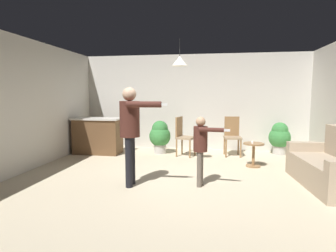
{
  "coord_description": "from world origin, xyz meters",
  "views": [
    {
      "loc": [
        0.58,
        -4.9,
        1.54
      ],
      "look_at": [
        -0.22,
        0.02,
        1.0
      ],
      "focal_mm": 30.02,
      "sensor_mm": 36.0,
      "label": 1
    }
  ],
  "objects_px": {
    "couch_floral": "(333,168)",
    "dining_chair_by_counter": "(232,134)",
    "person_child": "(201,143)",
    "spare_remote_on_table": "(252,142)",
    "side_table_by_couch": "(253,152)",
    "person_adult": "(131,125)",
    "kitchen_counter": "(98,136)",
    "dining_chair_near_wall": "(183,135)",
    "potted_plant_by_wall": "(160,135)",
    "potted_plant_corner": "(280,137)"
  },
  "relations": [
    {
      "from": "couch_floral",
      "to": "dining_chair_by_counter",
      "type": "xyz_separation_m",
      "value": [
        -1.52,
        2.3,
        0.21
      ]
    },
    {
      "from": "person_child",
      "to": "spare_remote_on_table",
      "type": "bearing_deg",
      "value": 152.29
    },
    {
      "from": "side_table_by_couch",
      "to": "spare_remote_on_table",
      "type": "xyz_separation_m",
      "value": [
        -0.04,
        -0.03,
        0.21
      ]
    },
    {
      "from": "spare_remote_on_table",
      "to": "dining_chair_by_counter",
      "type": "bearing_deg",
      "value": 106.94
    },
    {
      "from": "person_adult",
      "to": "dining_chair_by_counter",
      "type": "distance_m",
      "value": 3.39
    },
    {
      "from": "kitchen_counter",
      "to": "person_child",
      "type": "xyz_separation_m",
      "value": [
        2.83,
        -2.3,
        0.26
      ]
    },
    {
      "from": "spare_remote_on_table",
      "to": "person_child",
      "type": "bearing_deg",
      "value": -125.01
    },
    {
      "from": "person_child",
      "to": "dining_chair_near_wall",
      "type": "height_order",
      "value": "person_child"
    },
    {
      "from": "potted_plant_by_wall",
      "to": "spare_remote_on_table",
      "type": "height_order",
      "value": "potted_plant_by_wall"
    },
    {
      "from": "kitchen_counter",
      "to": "spare_remote_on_table",
      "type": "distance_m",
      "value": 3.95
    },
    {
      "from": "kitchen_counter",
      "to": "potted_plant_by_wall",
      "type": "xyz_separation_m",
      "value": [
        1.63,
        0.29,
        0.01
      ]
    },
    {
      "from": "potted_plant_by_wall",
      "to": "spare_remote_on_table",
      "type": "xyz_separation_m",
      "value": [
        2.24,
        -1.12,
        0.05
      ]
    },
    {
      "from": "potted_plant_by_wall",
      "to": "dining_chair_near_wall",
      "type": "bearing_deg",
      "value": -19.3
    },
    {
      "from": "person_adult",
      "to": "potted_plant_corner",
      "type": "distance_m",
      "value": 4.42
    },
    {
      "from": "potted_plant_by_wall",
      "to": "spare_remote_on_table",
      "type": "bearing_deg",
      "value": -26.52
    },
    {
      "from": "person_child",
      "to": "potted_plant_corner",
      "type": "xyz_separation_m",
      "value": [
        1.92,
        2.93,
        -0.27
      ]
    },
    {
      "from": "side_table_by_couch",
      "to": "person_child",
      "type": "height_order",
      "value": "person_child"
    },
    {
      "from": "person_child",
      "to": "dining_chair_near_wall",
      "type": "distance_m",
      "value": 2.43
    },
    {
      "from": "kitchen_counter",
      "to": "dining_chair_by_counter",
      "type": "height_order",
      "value": "dining_chair_by_counter"
    },
    {
      "from": "couch_floral",
      "to": "potted_plant_corner",
      "type": "bearing_deg",
      "value": 2.09
    },
    {
      "from": "kitchen_counter",
      "to": "side_table_by_couch",
      "type": "height_order",
      "value": "kitchen_counter"
    },
    {
      "from": "potted_plant_corner",
      "to": "spare_remote_on_table",
      "type": "height_order",
      "value": "potted_plant_corner"
    },
    {
      "from": "person_adult",
      "to": "potted_plant_corner",
      "type": "xyz_separation_m",
      "value": [
        3.09,
        3.1,
        -0.58
      ]
    },
    {
      "from": "potted_plant_by_wall",
      "to": "couch_floral",
      "type": "bearing_deg",
      "value": -33.72
    },
    {
      "from": "dining_chair_by_counter",
      "to": "dining_chair_near_wall",
      "type": "distance_m",
      "value": 1.27
    },
    {
      "from": "dining_chair_by_counter",
      "to": "dining_chair_near_wall",
      "type": "height_order",
      "value": "same"
    },
    {
      "from": "side_table_by_couch",
      "to": "potted_plant_by_wall",
      "type": "height_order",
      "value": "potted_plant_by_wall"
    },
    {
      "from": "dining_chair_near_wall",
      "to": "potted_plant_by_wall",
      "type": "distance_m",
      "value": 0.69
    },
    {
      "from": "person_adult",
      "to": "spare_remote_on_table",
      "type": "bearing_deg",
      "value": 124.46
    },
    {
      "from": "person_adult",
      "to": "dining_chair_near_wall",
      "type": "relative_size",
      "value": 1.68
    },
    {
      "from": "person_adult",
      "to": "person_child",
      "type": "distance_m",
      "value": 1.23
    },
    {
      "from": "person_child",
      "to": "couch_floral",
      "type": "bearing_deg",
      "value": 105.29
    },
    {
      "from": "couch_floral",
      "to": "person_adult",
      "type": "relative_size",
      "value": 1.11
    },
    {
      "from": "side_table_by_couch",
      "to": "person_child",
      "type": "bearing_deg",
      "value": -125.52
    },
    {
      "from": "person_child",
      "to": "potted_plant_corner",
      "type": "relative_size",
      "value": 1.4
    },
    {
      "from": "side_table_by_couch",
      "to": "dining_chair_by_counter",
      "type": "xyz_separation_m",
      "value": [
        -0.39,
        1.11,
        0.22
      ]
    },
    {
      "from": "couch_floral",
      "to": "dining_chair_by_counter",
      "type": "height_order",
      "value": "same"
    },
    {
      "from": "dining_chair_by_counter",
      "to": "dining_chair_near_wall",
      "type": "relative_size",
      "value": 1.0
    },
    {
      "from": "couch_floral",
      "to": "dining_chair_near_wall",
      "type": "height_order",
      "value": "same"
    },
    {
      "from": "dining_chair_by_counter",
      "to": "potted_plant_corner",
      "type": "height_order",
      "value": "dining_chair_by_counter"
    },
    {
      "from": "potted_plant_corner",
      "to": "side_table_by_couch",
      "type": "bearing_deg",
      "value": -120.61
    },
    {
      "from": "side_table_by_couch",
      "to": "person_adult",
      "type": "distance_m",
      "value": 2.89
    },
    {
      "from": "dining_chair_by_counter",
      "to": "spare_remote_on_table",
      "type": "xyz_separation_m",
      "value": [
        0.35,
        -1.14,
        -0.01
      ]
    },
    {
      "from": "couch_floral",
      "to": "spare_remote_on_table",
      "type": "bearing_deg",
      "value": 41.13
    },
    {
      "from": "dining_chair_by_counter",
      "to": "potted_plant_by_wall",
      "type": "distance_m",
      "value": 1.89
    },
    {
      "from": "kitchen_counter",
      "to": "dining_chair_by_counter",
      "type": "bearing_deg",
      "value": 5.06
    },
    {
      "from": "person_child",
      "to": "dining_chair_by_counter",
      "type": "xyz_separation_m",
      "value": [
        0.68,
        2.61,
        -0.19
      ]
    },
    {
      "from": "couch_floral",
      "to": "potted_plant_corner",
      "type": "relative_size",
      "value": 2.19
    },
    {
      "from": "side_table_by_couch",
      "to": "spare_remote_on_table",
      "type": "relative_size",
      "value": 4.0
    },
    {
      "from": "side_table_by_couch",
      "to": "person_child",
      "type": "distance_m",
      "value": 1.89
    }
  ]
}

